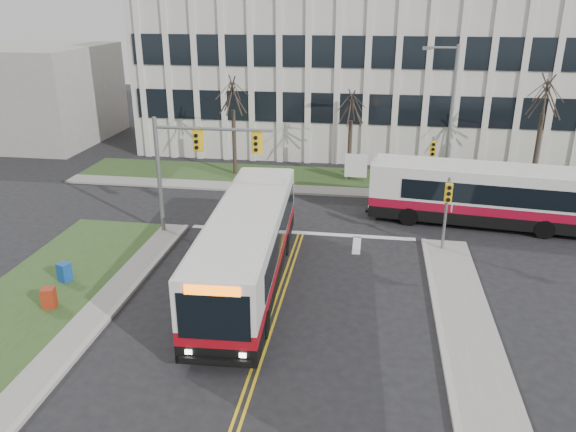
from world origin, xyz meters
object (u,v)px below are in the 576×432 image
Objects in this scene: bus_main at (248,248)px; bus_cross at (484,196)px; newspaper_box_red at (49,299)px; directory_sign at (356,166)px; streetlight at (449,112)px; newspaper_box_blue at (65,273)px.

bus_cross is at bearing 35.26° from bus_main.
directory_sign is at bearing 46.09° from newspaper_box_red.
bus_cross is (1.67, -5.25, -3.56)m from streetlight.
bus_main reaches higher than directory_sign.
bus_main is 13.46× the size of newspaper_box_blue.
bus_main reaches higher than newspaper_box_red.
directory_sign is 0.16× the size of bus_main.
bus_cross is at bearing 49.71° from newspaper_box_blue.
streetlight is at bearing -155.55° from bus_cross.
streetlight is 6.96m from directory_sign.
newspaper_box_blue is at bearing -55.82° from bus_cross.
bus_cross is 22.28m from newspaper_box_red.
streetlight is at bearing 33.26° from newspaper_box_red.
streetlight reaches higher than newspaper_box_red.
directory_sign is 20.41m from newspaper_box_blue.
directory_sign reaches higher than newspaper_box_blue.
directory_sign is 15.88m from bus_main.
streetlight is 0.72× the size of bus_main.
newspaper_box_blue is at bearing -126.03° from directory_sign.
directory_sign is at bearing 166.77° from streetlight.
bus_cross reaches higher than newspaper_box_blue.
newspaper_box_blue is (-7.97, -1.14, -1.23)m from bus_main.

